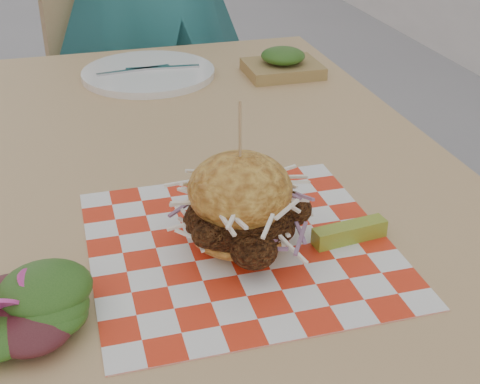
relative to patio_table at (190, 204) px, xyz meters
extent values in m
cube|color=tan|center=(0.00, 0.00, 0.06)|extent=(0.80, 1.20, 0.04)
cylinder|color=#333338|center=(-0.34, 0.54, -0.32)|extent=(0.05, 0.05, 0.71)
cylinder|color=#333338|center=(0.34, 0.54, -0.32)|extent=(0.05, 0.05, 0.71)
cube|color=tan|center=(0.00, 0.84, -0.22)|extent=(0.52, 0.52, 0.04)
cube|color=tan|center=(-0.06, 1.03, 0.03)|extent=(0.41, 0.15, 0.50)
cylinder|color=#333338|center=(-0.12, 0.62, -0.46)|extent=(0.03, 0.03, 0.43)
cylinder|color=#333338|center=(0.22, 0.72, -0.46)|extent=(0.03, 0.03, 0.43)
cylinder|color=#333338|center=(-0.22, 0.96, -0.46)|extent=(0.03, 0.03, 0.43)
cylinder|color=#333338|center=(0.12, 1.06, -0.46)|extent=(0.03, 0.03, 0.43)
cube|color=red|center=(0.01, -0.25, 0.08)|extent=(0.36, 0.36, 0.00)
ellipsoid|color=gold|center=(0.01, -0.25, 0.10)|extent=(0.12, 0.12, 0.04)
ellipsoid|color=brown|center=(0.01, -0.25, 0.12)|extent=(0.13, 0.12, 0.07)
ellipsoid|color=gold|center=(0.01, -0.25, 0.16)|extent=(0.12, 0.12, 0.09)
cylinder|color=tan|center=(0.01, -0.25, 0.22)|extent=(0.00, 0.00, 0.09)
cube|color=#97AD32|center=(0.14, -0.28, 0.09)|extent=(0.10, 0.03, 0.02)
ellipsoid|color=#3F1419|center=(-0.21, -0.34, 0.09)|extent=(0.08, 0.08, 0.03)
ellipsoid|color=#1E4A15|center=(-0.22, -0.32, 0.09)|extent=(0.08, 0.08, 0.03)
ellipsoid|color=#1E4A15|center=(-0.25, -0.31, 0.09)|extent=(0.08, 0.08, 0.03)
ellipsoid|color=#1E4A15|center=(-0.25, -0.37, 0.09)|extent=(0.08, 0.08, 0.03)
ellipsoid|color=#3F1419|center=(-0.22, -0.36, 0.09)|extent=(0.08, 0.08, 0.03)
cylinder|color=#ED42AF|center=(-0.22, -0.32, 0.11)|extent=(0.05, 0.05, 0.04)
cylinder|color=white|center=(0.00, 0.40, 0.09)|extent=(0.27, 0.27, 0.01)
cube|color=silver|center=(-0.03, 0.40, 0.09)|extent=(0.15, 0.03, 0.00)
cube|color=silver|center=(0.03, 0.40, 0.09)|extent=(0.15, 0.03, 0.00)
cube|color=olive|center=(0.27, 0.34, 0.09)|extent=(0.15, 0.12, 0.02)
ellipsoid|color=#1E4A15|center=(0.27, 0.34, 0.12)|extent=(0.09, 0.09, 0.03)
camera|label=1|loc=(-0.17, -0.91, 0.53)|focal=50.00mm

